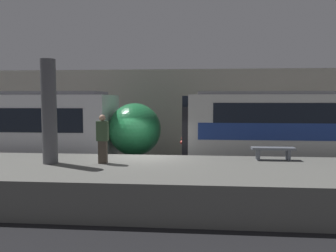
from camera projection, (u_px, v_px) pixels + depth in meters
The scene contains 6 objects.
ground_plane at pixel (144, 183), 12.80m from camera, with size 120.00×120.00×0.00m, color black.
platform at pixel (134, 183), 10.56m from camera, with size 40.00×4.41×1.12m.
station_rear_barrier at pixel (162, 113), 19.05m from camera, with size 50.00×0.15×5.00m.
support_pillar_near at pixel (49, 112), 10.85m from camera, with size 0.49×0.49×3.46m.
person_waiting at pixel (103, 138), 10.94m from camera, with size 0.38×0.24×1.64m.
platform_bench at pixel (273, 150), 11.58m from camera, with size 1.50×0.40×0.45m.
Camera 1 is at (1.99, -12.45, 3.26)m, focal length 35.00 mm.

